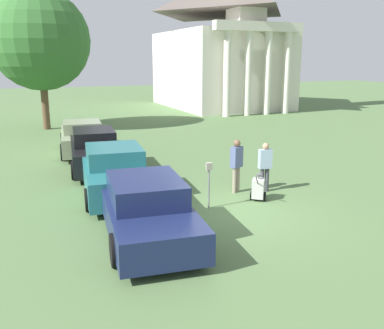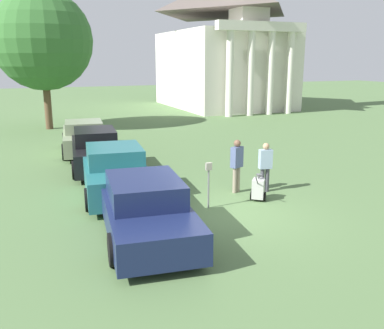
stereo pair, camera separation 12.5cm
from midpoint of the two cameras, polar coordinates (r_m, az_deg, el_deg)
name	(u,v)px [view 1 (the left image)]	position (r m, az deg, el deg)	size (l,w,h in m)	color
ground_plane	(228,215)	(12.24, 4.50, -6.73)	(120.00, 120.00, 0.00)	#517042
parked_car_navy	(145,207)	(10.85, -6.61, -5.64)	(2.49, 5.48, 1.48)	#19234C
parked_car_teal	(114,172)	(14.11, -10.54, -0.97)	(2.43, 5.00, 1.60)	#23666B
parked_car_black	(94,150)	(17.68, -13.09, 1.90)	(2.32, 5.27, 1.60)	black
parked_car_sage	(83,138)	(20.76, -14.55, 3.49)	(2.40, 4.93, 1.50)	gray
parking_meter	(209,177)	(12.48, 1.98, -1.64)	(0.18, 0.09, 1.38)	slate
person_worker	(237,162)	(14.04, 5.70, 0.28)	(0.47, 0.38, 1.77)	gray
person_supervisor	(265,164)	(14.25, 9.46, 0.04)	(0.45, 0.29, 1.65)	#3F3F47
equipment_cart	(258,188)	(13.48, 8.57, -3.15)	(0.76, 0.90, 1.00)	#B2B2AD
church	(222,37)	(39.74, 3.95, 16.57)	(9.04, 13.42, 23.26)	silver
shade_tree	(40,41)	(28.26, -19.74, 15.30)	(5.98, 5.98, 8.37)	brown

